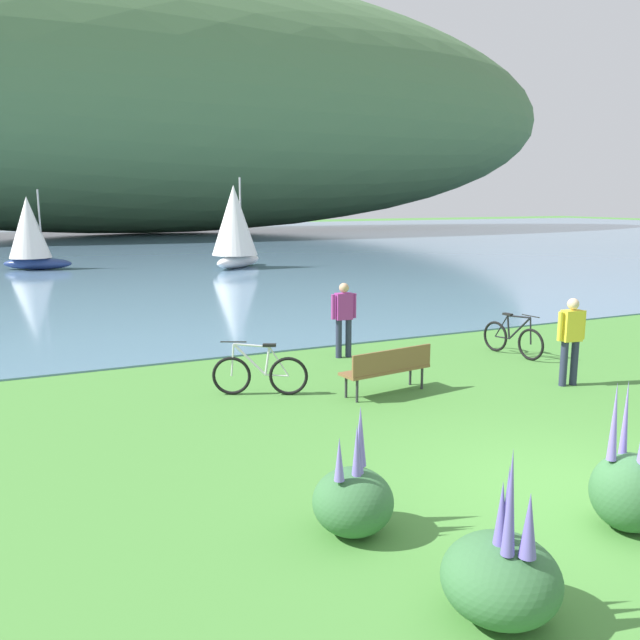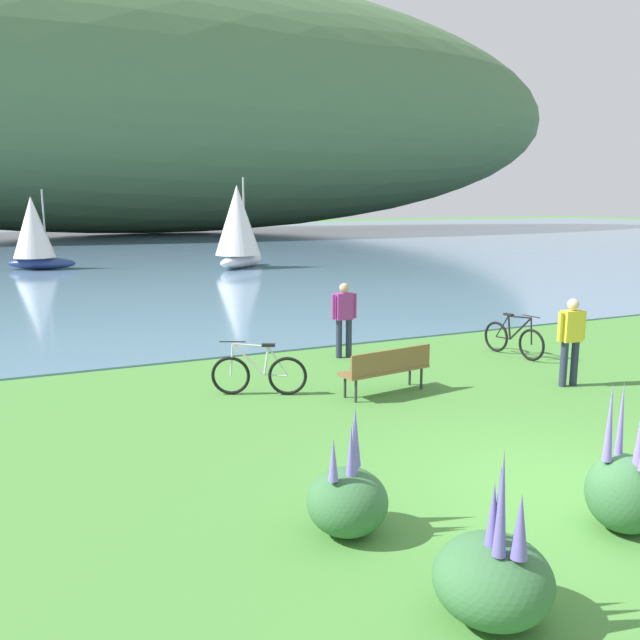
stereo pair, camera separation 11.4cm
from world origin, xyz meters
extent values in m
plane|color=#478438|center=(0.00, 0.00, 0.00)|extent=(200.00, 200.00, 0.00)
cube|color=#5B7F9E|center=(0.00, 48.44, 0.02)|extent=(180.00, 80.00, 0.04)
ellipsoid|color=#4C7047|center=(6.92, 64.56, 13.31)|extent=(99.88, 28.00, 26.55)
cube|color=brown|center=(0.14, 4.54, 0.45)|extent=(1.85, 0.73, 0.05)
cube|color=brown|center=(0.17, 4.33, 0.68)|extent=(1.79, 0.30, 0.40)
cylinder|color=#2D2D33|center=(-0.64, 4.60, 0.23)|extent=(0.05, 0.05, 0.45)
cylinder|color=#2D2D33|center=(0.87, 4.81, 0.23)|extent=(0.05, 0.05, 0.45)
cylinder|color=#2D2D33|center=(-0.59, 4.26, 0.23)|extent=(0.05, 0.05, 0.45)
cylinder|color=#2D2D33|center=(0.92, 4.48, 0.23)|extent=(0.05, 0.05, 0.45)
torus|color=black|center=(4.39, 5.35, 0.36)|extent=(0.15, 0.72, 0.72)
torus|color=black|center=(4.26, 6.40, 0.36)|extent=(0.15, 0.72, 0.72)
cylinder|color=black|center=(4.35, 5.69, 0.67)|extent=(0.12, 0.61, 0.61)
cylinder|color=black|center=(4.34, 5.73, 0.94)|extent=(0.12, 0.66, 0.09)
cylinder|color=black|center=(4.31, 6.01, 0.65)|extent=(0.06, 0.13, 0.54)
cylinder|color=black|center=(4.28, 6.18, 0.37)|extent=(0.08, 0.43, 0.05)
cylinder|color=black|center=(4.28, 6.22, 0.64)|extent=(0.07, 0.37, 0.56)
cylinder|color=black|center=(4.39, 5.38, 0.66)|extent=(0.05, 0.09, 0.60)
cube|color=black|center=(4.30, 6.05, 0.94)|extent=(0.13, 0.25, 0.05)
cylinder|color=black|center=(4.38, 5.40, 1.00)|extent=(0.08, 0.48, 0.02)
torus|color=black|center=(-2.47, 5.65, 0.36)|extent=(0.67, 0.37, 0.72)
torus|color=black|center=(-1.53, 5.19, 0.36)|extent=(0.67, 0.37, 0.72)
cylinder|color=silver|center=(-2.17, 5.50, 0.67)|extent=(0.56, 0.30, 0.61)
cylinder|color=silver|center=(-2.13, 5.48, 0.94)|extent=(0.61, 0.32, 0.09)
cylinder|color=silver|center=(-1.87, 5.36, 0.65)|extent=(0.13, 0.09, 0.54)
cylinder|color=silver|center=(-1.72, 5.28, 0.37)|extent=(0.40, 0.21, 0.05)
cylinder|color=silver|center=(-1.68, 5.27, 0.64)|extent=(0.34, 0.19, 0.56)
cylinder|color=silver|center=(-2.45, 5.64, 0.66)|extent=(0.09, 0.07, 0.60)
cube|color=black|center=(-1.84, 5.34, 0.94)|extent=(0.26, 0.19, 0.05)
cylinder|color=black|center=(-2.43, 5.63, 1.00)|extent=(0.44, 0.23, 0.02)
cylinder|color=#282D47|center=(0.60, 7.38, 0.44)|extent=(0.14, 0.14, 0.88)
cylinder|color=#282D47|center=(0.84, 7.37, 0.44)|extent=(0.14, 0.14, 0.88)
cube|color=#9E338C|center=(0.72, 7.38, 1.18)|extent=(0.39, 0.25, 0.60)
sphere|color=tan|center=(0.72, 7.38, 1.60)|extent=(0.22, 0.22, 0.22)
cylinder|color=#9E338C|center=(0.46, 7.39, 1.18)|extent=(0.09, 0.09, 0.56)
cylinder|color=#9E338C|center=(0.98, 7.36, 1.18)|extent=(0.09, 0.09, 0.56)
cylinder|color=#282D47|center=(3.51, 3.51, 0.44)|extent=(0.14, 0.14, 0.88)
cylinder|color=#282D47|center=(3.75, 3.48, 0.44)|extent=(0.14, 0.14, 0.88)
cube|color=yellow|center=(3.63, 3.49, 1.18)|extent=(0.41, 0.27, 0.60)
sphere|color=beige|center=(3.63, 3.49, 1.60)|extent=(0.22, 0.22, 0.22)
cylinder|color=yellow|center=(3.37, 3.53, 1.18)|extent=(0.09, 0.09, 0.56)
cylinder|color=yellow|center=(3.89, 3.46, 1.18)|extent=(0.09, 0.09, 0.56)
ellipsoid|color=#386B3D|center=(-2.36, -1.63, 0.37)|extent=(1.03, 1.03, 0.74)
cylinder|color=#386B3D|center=(-2.38, -1.68, 0.65)|extent=(0.02, 0.02, 0.12)
cone|color=#6B5BB7|center=(-2.38, -1.68, 1.07)|extent=(0.11, 0.11, 0.72)
cylinder|color=#386B3D|center=(-2.30, -1.58, 0.65)|extent=(0.02, 0.02, 0.12)
cone|color=#6B5BB7|center=(-2.30, -1.58, 0.95)|extent=(0.09, 0.09, 0.48)
cylinder|color=#386B3D|center=(-2.42, -1.66, 0.65)|extent=(0.02, 0.02, 0.12)
cone|color=#6B5BB7|center=(-2.42, -1.66, 0.99)|extent=(0.13, 0.13, 0.57)
cylinder|color=#386B3D|center=(-2.34, -1.90, 0.65)|extent=(0.02, 0.02, 0.12)
cone|color=#6B5BB7|center=(-2.34, -1.90, 0.99)|extent=(0.15, 0.15, 0.56)
cylinder|color=#386B3D|center=(-2.46, -1.80, 0.65)|extent=(0.02, 0.02, 0.12)
cone|color=#6B5BB7|center=(-2.46, -1.80, 1.17)|extent=(0.11, 0.11, 0.92)
ellipsoid|color=#386B3D|center=(-2.82, 0.20, 0.36)|extent=(0.88, 0.88, 0.72)
cylinder|color=#386B3D|center=(-2.79, 0.14, 0.64)|extent=(0.02, 0.02, 0.12)
cone|color=#7A6BC6|center=(-2.79, 0.14, 0.99)|extent=(0.11, 0.11, 0.60)
cylinder|color=#386B3D|center=(-2.67, 0.33, 0.64)|extent=(0.02, 0.02, 0.12)
cone|color=#7A6BC6|center=(-2.67, 0.33, 1.03)|extent=(0.14, 0.14, 0.67)
cylinder|color=#386B3D|center=(-3.05, 0.08, 0.64)|extent=(0.02, 0.02, 0.12)
cone|color=#7A6BC6|center=(-3.05, 0.08, 0.93)|extent=(0.11, 0.11, 0.47)
cylinder|color=#386B3D|center=(-2.83, 0.11, 0.64)|extent=(0.02, 0.02, 0.12)
cone|color=#7A6BC6|center=(-2.83, 0.11, 0.98)|extent=(0.10, 0.10, 0.57)
ellipsoid|color=#386B3D|center=(-0.05, -0.99, 0.43)|extent=(0.85, 0.85, 0.86)
cylinder|color=#386B3D|center=(-0.27, -0.90, 0.74)|extent=(0.02, 0.02, 0.12)
cone|color=#8470D1|center=(-0.27, -0.90, 1.24)|extent=(0.10, 0.10, 0.86)
cylinder|color=#386B3D|center=(-0.07, -0.87, 0.74)|extent=(0.02, 0.02, 0.12)
cone|color=#8470D1|center=(-0.07, -0.87, 1.23)|extent=(0.09, 0.09, 0.86)
ellipsoid|color=white|center=(4.63, 27.10, 0.38)|extent=(3.64, 3.47, 0.69)
cylinder|color=#B2B2B2|center=(4.85, 27.31, 2.69)|extent=(0.10, 0.10, 3.93)
cone|color=white|center=(4.36, 26.85, 2.50)|extent=(3.30, 3.30, 3.54)
ellipsoid|color=navy|center=(-4.92, 30.43, 0.34)|extent=(3.51, 2.21, 0.60)
cylinder|color=#B2B2B2|center=(-4.67, 30.33, 2.34)|extent=(0.09, 0.09, 3.40)
cone|color=white|center=(-5.21, 30.55, 2.17)|extent=(2.65, 2.65, 3.06)
camera|label=1|loc=(-5.91, -5.59, 3.56)|focal=36.74mm
camera|label=2|loc=(-5.81, -5.64, 3.56)|focal=36.74mm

